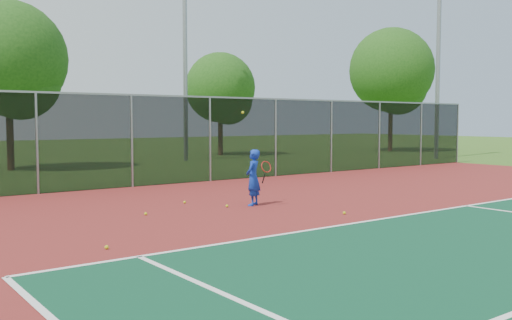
% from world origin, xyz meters
% --- Properties ---
extents(court_apron, '(30.00, 20.00, 0.02)m').
position_xyz_m(court_apron, '(0.00, 2.00, 0.01)').
color(court_apron, maroon).
rests_on(court_apron, ground).
extents(fence_back, '(30.00, 0.06, 3.03)m').
position_xyz_m(fence_back, '(0.00, 12.00, 1.56)').
color(fence_back, black).
rests_on(fence_back, court_apron).
extents(tennis_player, '(0.63, 0.70, 2.41)m').
position_xyz_m(tennis_player, '(-2.26, 6.34, 0.74)').
color(tennis_player, '#1233A9').
rests_on(tennis_player, court_apron).
extents(practice_ball_0, '(0.07, 0.07, 0.07)m').
position_xyz_m(practice_ball_0, '(-2.97, 6.49, 0.06)').
color(practice_ball_0, '#C1C917').
rests_on(practice_ball_0, court_apron).
extents(practice_ball_1, '(0.07, 0.07, 0.07)m').
position_xyz_m(practice_ball_1, '(-7.20, 3.84, 0.06)').
color(practice_ball_1, '#C1C917').
rests_on(practice_ball_1, court_apron).
extents(practice_ball_2, '(0.07, 0.07, 0.07)m').
position_xyz_m(practice_ball_2, '(-1.40, 3.96, 0.06)').
color(practice_ball_2, '#C1C917').
rests_on(practice_ball_2, court_apron).
extents(practice_ball_4, '(0.07, 0.07, 0.07)m').
position_xyz_m(practice_ball_4, '(-5.14, 6.60, 0.06)').
color(practice_ball_4, '#C1C917').
rests_on(practice_ball_4, court_apron).
extents(practice_ball_5, '(0.07, 0.07, 0.07)m').
position_xyz_m(practice_ball_5, '(-3.50, 7.69, 0.06)').
color(practice_ball_5, '#C1C917').
rests_on(practice_ball_5, court_apron).
extents(floodlight_n, '(0.90, 0.40, 12.98)m').
position_xyz_m(floodlight_n, '(4.61, 21.81, 7.28)').
color(floodlight_n, gray).
rests_on(floodlight_n, ground).
extents(floodlight_ne, '(0.90, 0.40, 12.98)m').
position_xyz_m(floodlight_ne, '(16.89, 14.63, 7.28)').
color(floodlight_ne, gray).
rests_on(floodlight_ne, ground).
extents(tree_back_left, '(5.04, 5.04, 7.40)m').
position_xyz_m(tree_back_left, '(-4.47, 21.05, 4.65)').
color(tree_back_left, '#3B2715').
rests_on(tree_back_left, ground).
extents(tree_back_mid, '(4.37, 4.37, 6.42)m').
position_xyz_m(tree_back_mid, '(8.86, 24.65, 4.03)').
color(tree_back_mid, '#3B2715').
rests_on(tree_back_mid, ground).
extents(tree_back_right, '(5.88, 5.88, 8.64)m').
position_xyz_m(tree_back_right, '(20.86, 21.15, 5.42)').
color(tree_back_right, '#3B2715').
rests_on(tree_back_right, ground).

